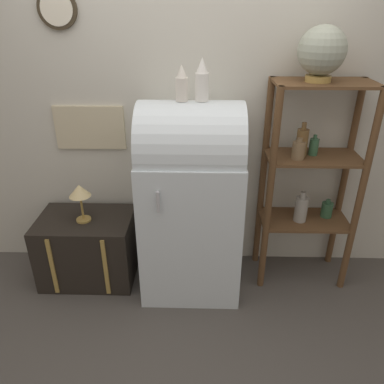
# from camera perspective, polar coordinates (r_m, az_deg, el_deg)

# --- Properties ---
(ground_plane) EXTENTS (12.00, 12.00, 0.00)m
(ground_plane) POSITION_cam_1_polar(r_m,az_deg,el_deg) (2.97, -0.27, -15.91)
(ground_plane) COLOR #4C4742
(wall_back) EXTENTS (7.00, 0.09, 2.70)m
(wall_back) POSITION_cam_1_polar(r_m,az_deg,el_deg) (2.83, -0.07, 13.27)
(wall_back) COLOR beige
(wall_back) RESTS_ON ground_plane
(refrigerator) EXTENTS (0.72, 0.68, 1.45)m
(refrigerator) POSITION_cam_1_polar(r_m,az_deg,el_deg) (2.72, -0.16, -0.86)
(refrigerator) COLOR silver
(refrigerator) RESTS_ON ground_plane
(suitcase_trunk) EXTENTS (0.72, 0.51, 0.54)m
(suitcase_trunk) POSITION_cam_1_polar(r_m,az_deg,el_deg) (3.13, -15.52, -8.15)
(suitcase_trunk) COLOR black
(suitcase_trunk) RESTS_ON ground_plane
(shelf_unit) EXTENTS (0.68, 0.38, 1.56)m
(shelf_unit) POSITION_cam_1_polar(r_m,az_deg,el_deg) (2.87, 17.50, 2.68)
(shelf_unit) COLOR brown
(shelf_unit) RESTS_ON ground_plane
(globe) EXTENTS (0.30, 0.30, 0.34)m
(globe) POSITION_cam_1_polar(r_m,az_deg,el_deg) (2.63, 19.19, 19.58)
(globe) COLOR #AD8942
(globe) RESTS_ON shelf_unit
(vase_left) EXTENTS (0.08, 0.08, 0.23)m
(vase_left) POSITION_cam_1_polar(r_m,az_deg,el_deg) (2.45, -1.59, 16.09)
(vase_left) COLOR silver
(vase_left) RESTS_ON refrigerator
(vase_center) EXTENTS (0.09, 0.09, 0.27)m
(vase_center) POSITION_cam_1_polar(r_m,az_deg,el_deg) (2.45, 1.53, 16.56)
(vase_center) COLOR white
(vase_center) RESTS_ON refrigerator
(desk_lamp) EXTENTS (0.16, 0.16, 0.30)m
(desk_lamp) POSITION_cam_1_polar(r_m,az_deg,el_deg) (2.86, -16.73, -0.17)
(desk_lamp) COLOR #AD8942
(desk_lamp) RESTS_ON suitcase_trunk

